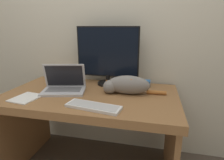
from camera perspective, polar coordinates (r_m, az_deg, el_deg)
wall_back at (r=1.89m, az=-2.39°, el=17.17°), size 6.40×0.06×2.60m
desk at (r=1.61m, az=-6.41°, el=-9.28°), size 1.40×0.79×0.73m
monitor at (r=1.71m, az=-1.35°, el=7.54°), size 0.57×0.19×0.53m
laptop at (r=1.61m, az=-14.45°, el=-1.85°), size 0.39×0.29×0.23m
external_keyboard at (r=1.27m, az=-5.69°, el=-8.02°), size 0.39×0.18×0.02m
cat at (r=1.51m, az=4.42°, el=-1.44°), size 0.50×0.15×0.15m
paper_notepad at (r=1.57m, az=-24.72°, el=-4.98°), size 0.21×0.24×0.01m
small_toy at (r=1.72m, az=10.57°, el=-1.04°), size 0.06×0.06×0.06m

